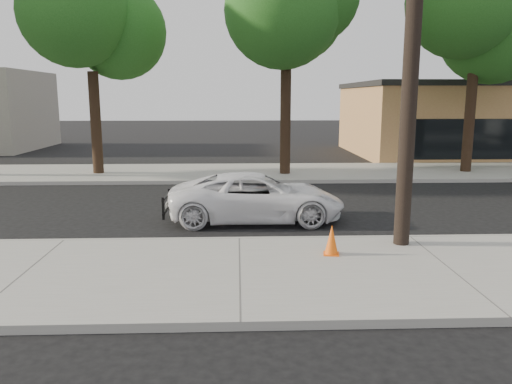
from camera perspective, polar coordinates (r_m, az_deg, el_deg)
ground at (r=13.67m, az=-1.97°, el=-3.41°), size 120.00×120.00×0.00m
near_sidewalk at (r=9.53m, az=-1.88°, el=-9.34°), size 90.00×4.40×0.15m
far_sidewalk at (r=22.00m, az=-2.05°, el=2.22°), size 90.00×5.00×0.15m
curb_near at (r=11.62m, az=-1.94°, el=-5.60°), size 90.00×0.12×0.16m
building_main at (r=33.38m, az=26.79°, el=7.34°), size 18.00×10.00×4.00m
utility_pole at (r=11.24m, az=17.50°, el=17.18°), size 1.40×0.34×9.00m
tree_b at (r=22.26m, az=-18.06°, el=17.51°), size 4.34×4.20×8.45m
tree_c at (r=21.31m, az=4.19°, el=20.38°), size 4.96×4.80×9.55m
tree_d at (r=23.73m, az=24.55°, el=17.16°), size 4.50×4.35×8.75m
police_cruiser at (r=13.65m, az=0.09°, el=-0.60°), size 4.75×2.21×1.32m
traffic_cone at (r=10.45m, az=8.64°, el=-5.47°), size 0.37×0.37×0.62m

